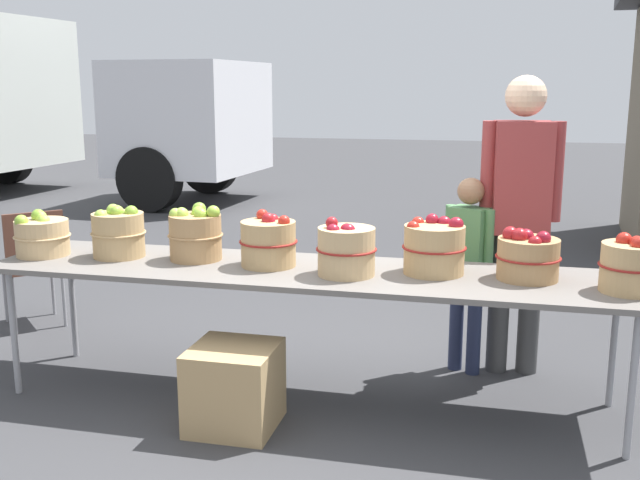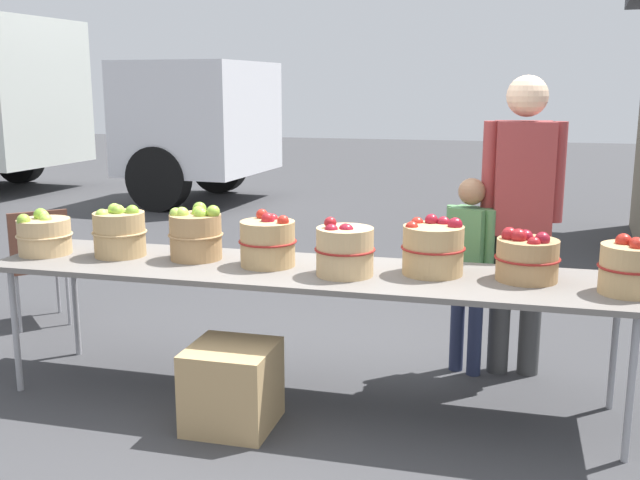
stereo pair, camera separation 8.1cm
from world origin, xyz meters
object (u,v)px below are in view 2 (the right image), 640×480
apple_basket_red_3 (527,258)px  vendor_adult (521,203)px  apple_basket_red_1 (345,250)px  apple_basket_green_1 (119,232)px  child_customer (469,260)px  market_table (306,275)px  apple_basket_green_0 (44,235)px  folding_chair (38,257)px  produce_crate (232,386)px  apple_basket_red_2 (433,248)px  apple_basket_red_4 (630,267)px  apple_basket_green_2 (196,234)px  apple_basket_red_0 (268,242)px

apple_basket_red_3 → vendor_adult: bearing=93.0°
apple_basket_red_1 → apple_basket_red_3: bearing=8.2°
apple_basket_red_1 → apple_basket_red_3: (0.92, 0.13, -0.02)m
apple_basket_green_1 → child_customer: (1.96, 0.59, -0.19)m
apple_basket_green_1 → vendor_adult: (2.25, 0.66, 0.16)m
apple_basket_green_1 → apple_basket_red_3: (2.28, 0.02, -0.02)m
market_table → apple_basket_green_0: apple_basket_green_0 is taller
market_table → vendor_adult: size_ratio=1.97×
apple_basket_red_3 → folding_chair: bearing=168.2°
apple_basket_red_1 → produce_crate: bearing=-146.1°
apple_basket_red_1 → apple_basket_red_3: 0.93m
market_table → folding_chair: bearing=160.9°
vendor_adult → produce_crate: (-1.39, -1.11, -0.83)m
apple_basket_green_1 → apple_basket_red_2: (1.81, 0.04, -0.00)m
apple_basket_red_1 → apple_basket_red_2: (0.44, 0.14, 0.00)m
vendor_adult → produce_crate: size_ratio=4.16×
apple_basket_red_2 → apple_basket_green_1: bearing=-178.9°
produce_crate → folding_chair: bearing=148.7°
vendor_adult → apple_basket_green_1: bearing=9.9°
market_table → folding_chair: size_ratio=4.07×
market_table → apple_basket_red_1: bearing=-16.7°
apple_basket_green_0 → apple_basket_red_3: 2.74m
apple_basket_red_2 → vendor_adult: (0.44, 0.62, 0.16)m
apple_basket_red_4 → folding_chair: 3.95m
apple_basket_red_3 → apple_basket_red_4: bearing=-15.8°
market_table → apple_basket_green_2: size_ratio=10.97×
apple_basket_green_2 → apple_basket_red_3: 1.82m
apple_basket_red_3 → folding_chair: size_ratio=0.38×
apple_basket_green_2 → apple_basket_red_0: size_ratio=1.00×
apple_basket_green_2 → apple_basket_red_1: apple_basket_green_2 is taller
folding_chair → produce_crate: size_ratio=2.01×
apple_basket_green_1 → apple_basket_red_1: 1.37m
apple_basket_green_1 → apple_basket_red_2: same height
apple_basket_red_0 → child_customer: (1.06, 0.60, -0.18)m
market_table → apple_basket_green_0: bearing=-178.9°
apple_basket_green_0 → apple_basket_red_4: apple_basket_red_4 is taller
child_customer → apple_basket_red_1: bearing=74.7°
folding_chair → apple_basket_red_4: bearing=121.8°
apple_basket_red_2 → produce_crate: size_ratio=0.79×
apple_basket_green_1 → produce_crate: (0.85, -0.45, -0.68)m
apple_basket_green_1 → apple_basket_green_2: size_ratio=0.99×
market_table → apple_basket_red_1: 0.29m
apple_basket_red_2 → apple_basket_red_3: apple_basket_red_2 is taller
apple_basket_red_4 → produce_crate: (-1.89, -0.34, -0.67)m
apple_basket_green_0 → apple_basket_green_2: size_ratio=1.01×
apple_basket_red_0 → apple_basket_red_4: (1.84, -0.10, -0.00)m
apple_basket_green_1 → vendor_adult: size_ratio=0.18×
market_table → apple_basket_red_0: bearing=172.1°
apple_basket_green_0 → folding_chair: bearing=128.5°
apple_basket_green_1 → produce_crate: bearing=-27.8°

